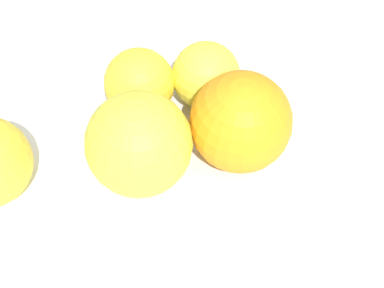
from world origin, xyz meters
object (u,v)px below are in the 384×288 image
at_px(orange_in_bowl_0, 240,123).
at_px(orange_in_bowl_2, 139,84).
at_px(fruit_bowl, 192,148).
at_px(folded_napkin, 37,46).
at_px(orange_in_bowl_3, 206,76).
at_px(orange_in_bowl_1, 139,144).

xyz_separation_m(orange_in_bowl_0, orange_in_bowl_2, (0.00, 0.10, -0.01)).
bearing_deg(orange_in_bowl_0, fruit_bowl, 87.65).
bearing_deg(folded_napkin, orange_in_bowl_3, -91.47).
height_order(orange_in_bowl_3, folded_napkin, orange_in_bowl_3).
bearing_deg(orange_in_bowl_1, fruit_bowl, -10.39).
distance_m(orange_in_bowl_0, orange_in_bowl_1, 0.08).
relative_size(orange_in_bowl_0, orange_in_bowl_3, 1.37).
xyz_separation_m(orange_in_bowl_1, orange_in_bowl_3, (0.10, -0.00, -0.01)).
distance_m(fruit_bowl, orange_in_bowl_0, 0.08).
height_order(fruit_bowl, orange_in_bowl_2, orange_in_bowl_2).
height_order(orange_in_bowl_0, orange_in_bowl_1, orange_in_bowl_1).
distance_m(fruit_bowl, orange_in_bowl_1, 0.09).
distance_m(fruit_bowl, orange_in_bowl_2, 0.08).
bearing_deg(orange_in_bowl_0, folded_napkin, 80.48).
relative_size(orange_in_bowl_1, orange_in_bowl_3, 1.39).
height_order(orange_in_bowl_1, orange_in_bowl_3, orange_in_bowl_1).
height_order(fruit_bowl, orange_in_bowl_1, orange_in_bowl_1).
bearing_deg(orange_in_bowl_1, orange_in_bowl_0, -43.85).
distance_m(fruit_bowl, folded_napkin, 0.24).
xyz_separation_m(orange_in_bowl_2, folded_napkin, (0.05, 0.18, -0.08)).
height_order(orange_in_bowl_1, orange_in_bowl_2, orange_in_bowl_1).
distance_m(orange_in_bowl_2, orange_in_bowl_3, 0.06).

